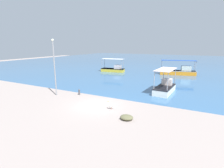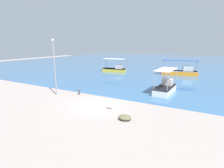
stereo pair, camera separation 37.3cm
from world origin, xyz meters
name	(u,v)px [view 2 (the right image)]	position (x,y,z in m)	size (l,w,h in m)	color
ground	(96,106)	(0.00, 0.00, 0.00)	(120.00, 120.00, 0.00)	gray
harbor_water	(176,62)	(0.00, 48.00, 0.00)	(110.00, 90.00, 0.00)	#36618D
fishing_boat_near_left	(181,71)	(4.87, 22.94, 0.70)	(7.02, 3.22, 2.89)	orange
fishing_boat_far_left	(165,88)	(5.04, 8.13, 0.66)	(2.11, 4.74, 3.00)	white
fishing_boat_far_right	(115,69)	(-8.55, 20.41, 0.64)	(5.29, 2.43, 2.86)	gold
pelican	(110,105)	(1.74, -0.16, 0.38)	(0.77, 0.49, 0.80)	#E0997A
lamp_post	(55,65)	(-6.25, 0.88, 3.66)	(0.28, 0.28, 6.58)	gray
mooring_bollard	(79,92)	(-3.93, 2.29, 0.38)	(0.21, 0.21, 0.72)	#47474C
net_pile	(125,117)	(3.96, -1.66, 0.19)	(1.08, 0.92, 0.38)	brown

